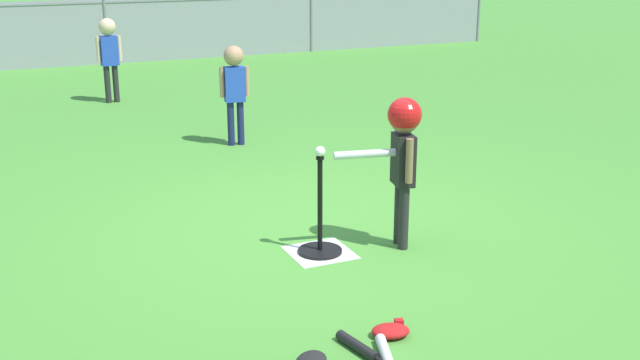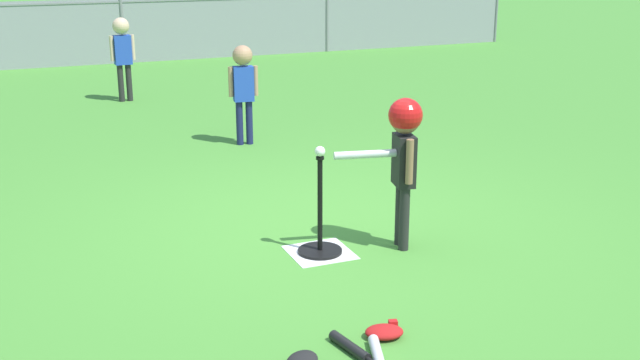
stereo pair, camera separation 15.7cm
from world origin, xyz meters
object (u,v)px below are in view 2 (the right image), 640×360
Objects in this scene: baseball_on_tee at (320,151)px; batter_child at (403,143)px; fielder_deep_center at (122,48)px; glove_near_bats at (385,332)px; batting_tee at (320,237)px; spare_bat_black at (357,352)px; fielder_near_left at (243,81)px.

batter_child is at bearing -11.80° from baseball_on_tee.
baseball_on_tee is at bearing -86.44° from fielder_deep_center.
baseball_on_tee is at bearing 168.20° from batter_child.
fielder_deep_center is 7.47m from glove_near_bats.
batting_tee is 9.74× the size of baseball_on_tee.
glove_near_bats is at bearing 29.91° from spare_bat_black.
fielder_deep_center is (-0.38, 6.13, -0.02)m from baseball_on_tee.
batter_child reaches higher than glove_near_bats.
batting_tee is at bearing 0.00° from baseball_on_tee.
glove_near_bats is (-0.73, -1.18, -0.76)m from batter_child.
batter_child is 4.35× the size of glove_near_bats.
glove_near_bats is (-0.58, -4.50, -0.66)m from fielder_near_left.
fielder_deep_center is (-0.82, 2.93, 0.04)m from fielder_near_left.
batter_child is 1.58m from glove_near_bats.
glove_near_bats is (-0.14, -1.30, -0.72)m from baseball_on_tee.
baseball_on_tee reaches higher than spare_bat_black.
batting_tee is at bearing 75.18° from spare_bat_black.
fielder_near_left is 0.95× the size of fielder_deep_center.
batter_child reaches higher than spare_bat_black.
fielder_near_left is 4.58m from glove_near_bats.
fielder_deep_center is at bearing 90.01° from spare_bat_black.
batting_tee is at bearing 168.20° from batter_child.
batting_tee is 0.64m from baseball_on_tee.
batter_child reaches higher than fielder_near_left.
fielder_near_left is 4.75m from spare_bat_black.
spare_bat_black is (-0.97, -1.31, -0.76)m from batter_child.
fielder_deep_center reaches higher than batter_child.
spare_bat_black is (0.00, -7.57, -0.71)m from fielder_deep_center.
batting_tee reaches higher than spare_bat_black.
spare_bat_black is (-0.38, -1.44, -0.09)m from batting_tee.
batter_child is (0.59, -0.12, 0.67)m from batting_tee.
baseball_on_tee reaches higher than batting_tee.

